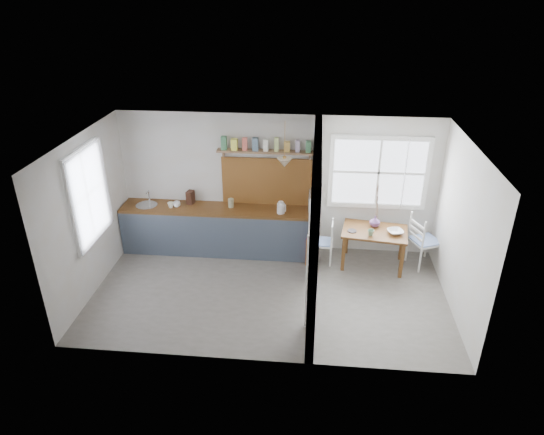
# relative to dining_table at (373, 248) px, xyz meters

# --- Properties ---
(floor) EXTENTS (5.80, 3.20, 0.01)m
(floor) POSITION_rel_dining_table_xyz_m (-1.77, -1.06, -0.35)
(floor) COLOR slate
(floor) RESTS_ON ground
(ceiling) EXTENTS (5.80, 3.20, 0.01)m
(ceiling) POSITION_rel_dining_table_xyz_m (-1.77, -1.06, 2.25)
(ceiling) COLOR silver
(ceiling) RESTS_ON walls
(walls) EXTENTS (5.81, 3.21, 2.60)m
(walls) POSITION_rel_dining_table_xyz_m (-1.77, -1.06, 0.95)
(walls) COLOR silver
(walls) RESTS_ON floor
(partition) EXTENTS (0.12, 3.20, 2.60)m
(partition) POSITION_rel_dining_table_xyz_m (-1.07, -1.00, 1.10)
(partition) COLOR silver
(partition) RESTS_ON floor
(kitchen_window) EXTENTS (0.10, 1.16, 1.50)m
(kitchen_window) POSITION_rel_dining_table_xyz_m (-4.64, -1.06, 1.30)
(kitchen_window) COLOR white
(kitchen_window) RESTS_ON walls
(nook_window) EXTENTS (1.76, 0.10, 1.30)m
(nook_window) POSITION_rel_dining_table_xyz_m (0.03, 0.50, 1.25)
(nook_window) COLOR white
(nook_window) RESTS_ON walls
(counter) EXTENTS (3.50, 0.60, 0.90)m
(counter) POSITION_rel_dining_table_xyz_m (-2.90, 0.27, 0.11)
(counter) COLOR brown
(counter) RESTS_ON floor
(sink) EXTENTS (0.40, 0.40, 0.02)m
(sink) POSITION_rel_dining_table_xyz_m (-4.20, 0.24, 0.54)
(sink) COLOR #B9BABF
(sink) RESTS_ON counter
(backsplash) EXTENTS (1.65, 0.03, 0.90)m
(backsplash) POSITION_rel_dining_table_xyz_m (-1.98, 0.51, 1.00)
(backsplash) COLOR brown
(backsplash) RESTS_ON walls
(shelf) EXTENTS (1.75, 0.20, 0.21)m
(shelf) POSITION_rel_dining_table_xyz_m (-1.98, 0.43, 1.66)
(shelf) COLOR olive
(shelf) RESTS_ON walls
(pendant_lamp) EXTENTS (0.26, 0.26, 0.16)m
(pendant_lamp) POSITION_rel_dining_table_xyz_m (-1.62, 0.09, 1.53)
(pendant_lamp) COLOR beige
(pendant_lamp) RESTS_ON ceiling
(utensil_rail) EXTENTS (0.02, 0.50, 0.02)m
(utensil_rail) POSITION_rel_dining_table_xyz_m (-1.16, -0.16, 1.10)
(utensil_rail) COLOR #B9BABF
(utensil_rail) RESTS_ON partition
(dining_table) EXTENTS (1.22, 0.90, 0.70)m
(dining_table) POSITION_rel_dining_table_xyz_m (0.00, 0.00, 0.00)
(dining_table) COLOR brown
(dining_table) RESTS_ON floor
(chair_left) EXTENTS (0.39, 0.39, 0.81)m
(chair_left) POSITION_rel_dining_table_xyz_m (-0.91, 0.04, 0.05)
(chair_left) COLOR silver
(chair_left) RESTS_ON floor
(chair_right) EXTENTS (0.60, 0.60, 1.00)m
(chair_right) POSITION_rel_dining_table_xyz_m (0.91, 0.10, 0.15)
(chair_right) COLOR silver
(chair_right) RESTS_ON floor
(kettle) EXTENTS (0.20, 0.16, 0.22)m
(kettle) POSITION_rel_dining_table_xyz_m (-1.68, 0.14, 0.66)
(kettle) COLOR silver
(kettle) RESTS_ON counter
(mug_a) EXTENTS (0.14, 0.14, 0.10)m
(mug_a) POSITION_rel_dining_table_xyz_m (-3.72, 0.18, 0.60)
(mug_a) COLOR white
(mug_a) RESTS_ON counter
(mug_b) EXTENTS (0.17, 0.17, 0.10)m
(mug_b) POSITION_rel_dining_table_xyz_m (-3.62, 0.22, 0.60)
(mug_b) COLOR white
(mug_b) RESTS_ON counter
(knife_block) EXTENTS (0.14, 0.18, 0.25)m
(knife_block) POSITION_rel_dining_table_xyz_m (-3.40, 0.40, 0.67)
(knife_block) COLOR #381F15
(knife_block) RESTS_ON counter
(jar) EXTENTS (0.13, 0.13, 0.16)m
(jar) POSITION_rel_dining_table_xyz_m (-2.62, 0.31, 0.63)
(jar) COLOR tan
(jar) RESTS_ON counter
(towel_magenta) EXTENTS (0.02, 0.03, 0.50)m
(towel_magenta) POSITION_rel_dining_table_xyz_m (-1.19, -0.09, -0.08)
(towel_magenta) COLOR #B11560
(towel_magenta) RESTS_ON counter
(towel_orange) EXTENTS (0.02, 0.03, 0.54)m
(towel_orange) POSITION_rel_dining_table_xyz_m (-1.19, -0.14, -0.10)
(towel_orange) COLOR #BD5714
(towel_orange) RESTS_ON counter
(bowl) EXTENTS (0.33, 0.33, 0.07)m
(bowl) POSITION_rel_dining_table_xyz_m (0.34, -0.08, 0.38)
(bowl) COLOR white
(bowl) RESTS_ON dining_table
(table_cup) EXTENTS (0.12, 0.12, 0.10)m
(table_cup) POSITION_rel_dining_table_xyz_m (-0.09, -0.19, 0.40)
(table_cup) COLOR gray
(table_cup) RESTS_ON dining_table
(plate) EXTENTS (0.18, 0.18, 0.01)m
(plate) POSITION_rel_dining_table_xyz_m (-0.40, -0.07, 0.36)
(plate) COLOR #282221
(plate) RESTS_ON dining_table
(vase) EXTENTS (0.22, 0.22, 0.20)m
(vase) POSITION_rel_dining_table_xyz_m (0.00, 0.17, 0.45)
(vase) COLOR #6A427D
(vase) RESTS_ON dining_table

